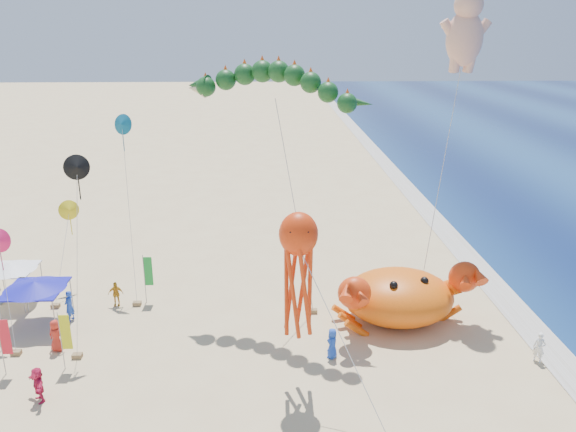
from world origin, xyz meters
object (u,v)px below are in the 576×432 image
Objects in this scene: octopus_kite at (299,265)px; dragon_kite at (272,90)px; canopy_white at (11,267)px; crab_inflatable at (399,295)px; cherub_kite at (466,29)px; canopy_blue at (35,286)px.

dragon_kite is at bearing 97.61° from octopus_kite.
octopus_kite is at bearing -27.69° from canopy_white.
cherub_kite is at bearing 49.80° from crab_inflatable.
dragon_kite is 17.55m from canopy_blue.
dragon_kite is at bearing -4.26° from canopy_white.
cherub_kite is at bearing 13.34° from dragon_kite.
cherub_kite reaches higher than canopy_blue.
cherub_kite reaches higher than octopus_kite.
canopy_white is at bearing 152.31° from octopus_kite.
dragon_kite is (-7.27, 2.11, 11.57)m from crab_inflatable.
canopy_blue is (-14.79, 6.27, -3.78)m from octopus_kite.
cherub_kite reaches higher than canopy_white.
cherub_kite reaches higher than dragon_kite.
canopy_white is (-2.56, 2.83, -0.00)m from canopy_blue.
crab_inflatable reaches higher than canopy_white.
canopy_white is (-23.56, 3.32, 0.76)m from crab_inflatable.
octopus_kite is 2.87× the size of canopy_white.
crab_inflatable is 0.60× the size of dragon_kite.
cherub_kite is 29.01m from canopy_blue.
canopy_white is (-16.29, 1.21, -10.81)m from dragon_kite.
dragon_kite is 12.06m from cherub_kite.
canopy_blue is at bearing -47.89° from canopy_white.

